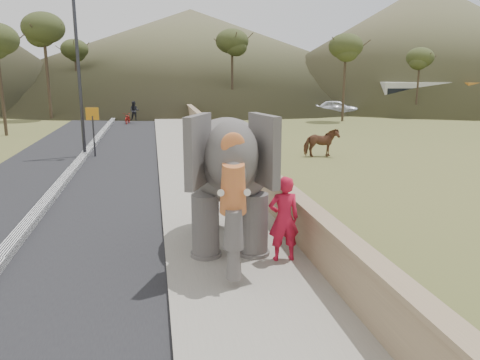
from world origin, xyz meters
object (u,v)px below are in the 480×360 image
cow (321,143)px  elephant_and_man (229,178)px  motorcyclist (131,115)px  lamppost (84,54)px

cow → elephant_and_man: elephant_and_man is taller
motorcyclist → elephant_and_man: bearing=-83.1°
cow → motorcyclist: bearing=31.8°
lamppost → elephant_and_man: size_ratio=1.81×
lamppost → elephant_and_man: (4.71, -13.28, -3.21)m
lamppost → motorcyclist: size_ratio=4.46×
elephant_and_man → lamppost: bearing=109.5°
lamppost → elephant_and_man: 14.45m
lamppost → motorcyclist: 15.75m
cow → lamppost: bearing=81.2°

